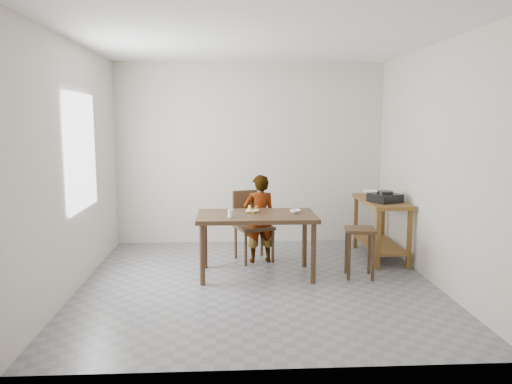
{
  "coord_description": "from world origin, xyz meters",
  "views": [
    {
      "loc": [
        -0.33,
        -5.5,
        1.84
      ],
      "look_at": [
        0.0,
        0.4,
        1.0
      ],
      "focal_mm": 35.0,
      "sensor_mm": 36.0,
      "label": 1
    }
  ],
  "objects": [
    {
      "name": "child",
      "position": [
        0.07,
        0.88,
        0.58
      ],
      "size": [
        0.46,
        0.34,
        1.16
      ],
      "primitive_type": "imported",
      "rotation": [
        0.0,
        0.0,
        3.31
      ],
      "color": "white",
      "rests_on": "floor"
    },
    {
      "name": "floor",
      "position": [
        0.0,
        0.0,
        -0.02
      ],
      "size": [
        4.0,
        4.0,
        0.04
      ],
      "primitive_type": "cube",
      "color": "slate",
      "rests_on": "ground"
    },
    {
      "name": "prep_counter",
      "position": [
        1.72,
        1.0,
        0.4
      ],
      "size": [
        0.5,
        1.2,
        0.8
      ],
      "primitive_type": null,
      "color": "brown",
      "rests_on": "floor"
    },
    {
      "name": "ceiling",
      "position": [
        0.0,
        0.0,
        2.72
      ],
      "size": [
        4.0,
        4.0,
        0.04
      ],
      "primitive_type": "cube",
      "color": "white",
      "rests_on": "wall_back"
    },
    {
      "name": "banana",
      "position": [
        -0.05,
        0.36,
        0.78
      ],
      "size": [
        0.19,
        0.14,
        0.06
      ],
      "primitive_type": null,
      "rotation": [
        0.0,
        0.0,
        -0.11
      ],
      "color": "#D5AE52",
      "rests_on": "dining_table"
    },
    {
      "name": "wall_left",
      "position": [
        -2.02,
        0.0,
        1.35
      ],
      "size": [
        0.04,
        4.0,
        2.7
      ],
      "primitive_type": "cube",
      "color": "beige",
      "rests_on": "ground"
    },
    {
      "name": "window_pane",
      "position": [
        -1.97,
        0.2,
        1.5
      ],
      "size": [
        0.02,
        1.1,
        1.3
      ],
      "primitive_type": "cube",
      "color": "white",
      "rests_on": "wall_left"
    },
    {
      "name": "dining_chair",
      "position": [
        0.0,
        0.95,
        0.46
      ],
      "size": [
        0.56,
        0.56,
        0.92
      ],
      "primitive_type": null,
      "rotation": [
        0.0,
        0.0,
        0.33
      ],
      "color": "#3E2A19",
      "rests_on": "floor"
    },
    {
      "name": "glass_tumbler",
      "position": [
        -0.3,
        0.14,
        0.79
      ],
      "size": [
        0.08,
        0.08,
        0.09
      ],
      "primitive_type": "cylinder",
      "rotation": [
        0.0,
        0.0,
        -0.18
      ],
      "color": "silver",
      "rests_on": "dining_table"
    },
    {
      "name": "serving_bowl",
      "position": [
        1.69,
        1.44,
        0.83
      ],
      "size": [
        0.31,
        0.31,
        0.06
      ],
      "primitive_type": "imported",
      "rotation": [
        0.0,
        0.0,
        0.38
      ],
      "color": "white",
      "rests_on": "prep_counter"
    },
    {
      "name": "stool",
      "position": [
        1.22,
        0.17,
        0.3
      ],
      "size": [
        0.37,
        0.37,
        0.59
      ],
      "primitive_type": null,
      "rotation": [
        0.0,
        0.0,
        -0.12
      ],
      "color": "#3E2A19",
      "rests_on": "floor"
    },
    {
      "name": "small_bowl",
      "position": [
        0.47,
        0.34,
        0.77
      ],
      "size": [
        0.16,
        0.16,
        0.04
      ],
      "primitive_type": "imported",
      "rotation": [
        0.0,
        0.0,
        0.24
      ],
      "color": "white",
      "rests_on": "dining_table"
    },
    {
      "name": "dining_table",
      "position": [
        0.0,
        0.3,
        0.38
      ],
      "size": [
        1.4,
        0.8,
        0.75
      ],
      "primitive_type": null,
      "color": "#3E2A19",
      "rests_on": "floor"
    },
    {
      "name": "wall_back",
      "position": [
        0.0,
        2.02,
        1.35
      ],
      "size": [
        4.0,
        0.04,
        2.7
      ],
      "primitive_type": "cube",
      "color": "beige",
      "rests_on": "ground"
    },
    {
      "name": "wall_front",
      "position": [
        0.0,
        -2.02,
        1.35
      ],
      "size": [
        4.0,
        0.04,
        2.7
      ],
      "primitive_type": "cube",
      "color": "beige",
      "rests_on": "ground"
    },
    {
      "name": "gas_burner",
      "position": [
        1.7,
        0.78,
        0.86
      ],
      "size": [
        0.45,
        0.45,
        0.11
      ],
      "primitive_type": "cube",
      "rotation": [
        0.0,
        0.0,
        0.42
      ],
      "color": "black",
      "rests_on": "prep_counter"
    },
    {
      "name": "wall_right",
      "position": [
        2.02,
        0.0,
        1.35
      ],
      "size": [
        0.04,
        4.0,
        2.7
      ],
      "primitive_type": "cube",
      "color": "beige",
      "rests_on": "ground"
    }
  ]
}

